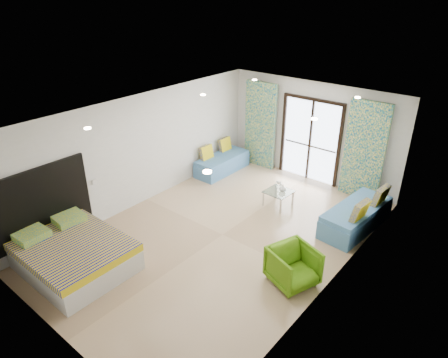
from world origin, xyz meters
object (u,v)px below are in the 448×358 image
Objects in this scene: bed at (74,255)px; armchair at (293,265)px; daybed_left at (222,163)px; coffee_table at (278,193)px; daybed_right at (357,216)px.

armchair is at bearing 33.57° from bed.
armchair is (3.44, 2.28, 0.10)m from bed.
daybed_left reaches higher than bed.
daybed_left is 2.44m from coffee_table.
bed is 4.82m from coffee_table.
daybed_left is 2.20× the size of armchair.
daybed_right is at bearing 52.94° from bed.
coffee_table is at bearing 69.21° from bed.
daybed_right is 2.56× the size of armchair.
daybed_right is at bearing 16.50° from armchair.
armchair reaches higher than bed.
bed is at bearing -121.48° from daybed_right.
daybed_right reaches higher than daybed_left.
bed is 5.20m from daybed_left.
daybed_left is at bearing 74.80° from armchair.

